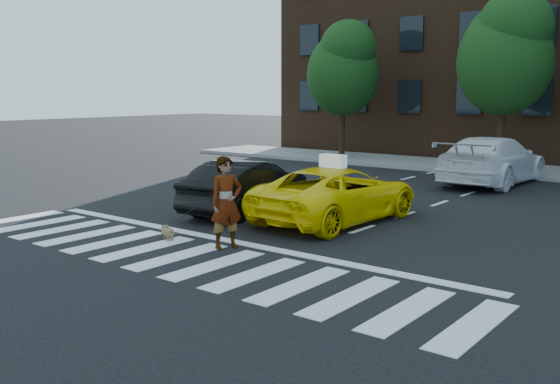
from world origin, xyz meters
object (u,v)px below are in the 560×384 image
object	(u,v)px
black_sedan	(247,186)
white_suv	(492,160)
tree_left	(343,66)
woman	(226,203)
tree_mid	(506,50)
taxi	(337,194)
dog	(167,232)

from	to	relation	value
black_sedan	white_suv	size ratio (longest dim) A/B	0.74
tree_left	black_sedan	world-z (taller)	tree_left
white_suv	woman	bearing A→B (deg)	85.36
tree_mid	black_sedan	world-z (taller)	tree_mid
white_suv	woman	xyz separation A→B (m)	(-1.09, -12.55, 0.12)
taxi	woman	world-z (taller)	woman
black_sedan	dog	distance (m)	3.64
tree_left	woman	xyz separation A→B (m)	(7.27, -15.90, -3.48)
woman	taxi	bearing A→B (deg)	17.72
tree_left	dog	distance (m)	17.65
tree_mid	tree_left	bearing A→B (deg)	180.00
woman	dog	size ratio (longest dim) A/B	3.72
woman	dog	bearing A→B (deg)	121.24
tree_left	dog	size ratio (longest dim) A/B	12.60
dog	woman	bearing A→B (deg)	32.82
tree_left	tree_mid	xyz separation A→B (m)	(7.50, -0.00, 0.41)
tree_mid	dog	size ratio (longest dim) A/B	13.76
taxi	black_sedan	distance (m)	2.63
tree_left	dog	world-z (taller)	tree_left
tree_left	white_suv	size ratio (longest dim) A/B	1.12
tree_mid	white_suv	xyz separation A→B (m)	(0.87, -3.34, -4.01)
taxi	white_suv	world-z (taller)	white_suv
taxi	dog	distance (m)	4.43
tree_left	dog	bearing A→B (deg)	-70.48
tree_mid	taxi	bearing A→B (deg)	-89.73
woman	tree_left	bearing A→B (deg)	46.64
tree_mid	black_sedan	bearing A→B (deg)	-101.35
black_sedan	woman	size ratio (longest dim) A/B	2.23
tree_mid	woman	world-z (taller)	tree_mid
woman	black_sedan	bearing A→B (deg)	57.23
tree_left	black_sedan	distance (m)	14.07
dog	black_sedan	bearing A→B (deg)	125.77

